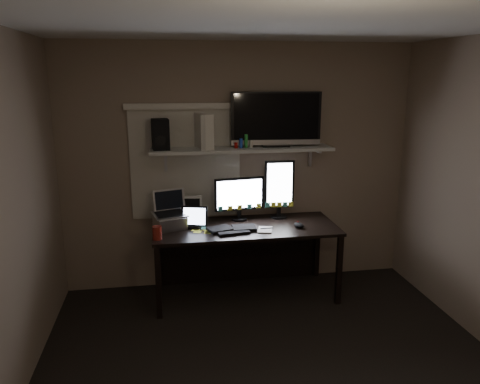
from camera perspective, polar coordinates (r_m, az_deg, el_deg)
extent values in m
plane|color=black|center=(3.70, 4.76, -22.08)|extent=(3.60, 3.60, 0.00)
plane|color=silver|center=(3.00, 5.79, 20.17)|extent=(3.60, 3.60, 0.00)
plane|color=#7A6758|center=(4.84, -0.09, 3.04)|extent=(3.60, 0.00, 3.60)
cube|color=beige|center=(4.76, -6.63, 3.37)|extent=(1.10, 0.02, 1.10)
cube|color=black|center=(4.62, 0.66, -4.38)|extent=(1.80, 0.75, 0.03)
cube|color=black|center=(5.07, -0.05, -7.04)|extent=(1.80, 0.02, 0.70)
cube|color=black|center=(4.38, -9.93, -10.82)|extent=(0.05, 0.05, 0.70)
cube|color=black|center=(4.67, 11.98, -9.29)|extent=(0.05, 0.05, 0.70)
cube|color=black|center=(4.99, -9.89, -7.59)|extent=(0.05, 0.05, 0.70)
cube|color=black|center=(5.25, 9.35, -6.47)|extent=(0.05, 0.05, 0.70)
cube|color=#B9BAB4|center=(4.63, 0.26, 5.24)|extent=(1.80, 0.35, 0.03)
cube|color=black|center=(4.75, -0.09, -0.81)|extent=(0.52, 0.12, 0.45)
cube|color=black|center=(4.83, 4.80, 0.38)|extent=(0.31, 0.07, 0.61)
cube|color=black|center=(4.50, -0.97, -4.48)|extent=(0.49, 0.26, 0.03)
ellipsoid|color=black|center=(4.61, 7.18, -4.02)|extent=(0.11, 0.14, 0.04)
cube|color=silver|center=(4.50, 3.07, -4.63)|extent=(0.18, 0.22, 0.01)
cube|color=black|center=(4.54, -5.60, -3.09)|extent=(0.28, 0.17, 0.22)
cube|color=black|center=(4.74, -6.15, -2.09)|extent=(0.22, 0.14, 0.27)
cube|color=#ADACB1|center=(4.55, -8.58, -2.28)|extent=(0.38, 0.34, 0.36)
cylinder|color=maroon|center=(4.31, -10.06, -4.92)|extent=(0.09, 0.09, 0.12)
cube|color=black|center=(4.69, 4.40, 8.81)|extent=(0.90, 0.22, 0.54)
cube|color=beige|center=(4.58, -4.41, 7.42)|extent=(0.17, 0.30, 0.34)
cube|color=black|center=(4.56, -9.68, 6.94)|extent=(0.17, 0.21, 0.29)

